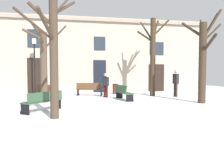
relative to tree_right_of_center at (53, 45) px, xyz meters
The scene contains 14 objects.
ground_plane 4.03m from the tree_right_of_center, 30.79° to the left, with size 29.73×29.73×0.00m, color white.
building_facade 10.36m from the tree_right_of_center, 75.02° to the left, with size 18.58×0.60×6.14m.
tree_right_of_center is the anchor object (origin of this frame).
tree_center 8.86m from the tree_right_of_center, 46.39° to the left, with size 2.01×1.59×5.44m.
tree_near_facade 7.88m from the tree_right_of_center, 19.34° to the left, with size 1.64×2.38×4.88m.
tree_foreground 4.43m from the tree_right_of_center, 101.69° to the left, with size 2.43×1.66×4.17m.
streetlamp 8.77m from the tree_right_of_center, 103.56° to the left, with size 0.30×0.30×4.12m.
litter_bin 9.30m from the tree_right_of_center, 65.06° to the left, with size 0.42×0.42×0.76m.
bench_facing_shops 7.74m from the tree_right_of_center, 76.12° to the left, with size 1.85×0.88×0.91m.
bench_near_center_tree 2.67m from the tree_right_of_center, 110.03° to the left, with size 1.56×1.73×0.84m.
bench_by_litter_bin 6.21m from the tree_right_of_center, 52.03° to the left, with size 0.73×1.92×0.89m.
bench_back_to_back_left 6.37m from the tree_right_of_center, 97.93° to the left, with size 1.59×1.39×0.88m.
person_strolling 6.85m from the tree_right_of_center, 65.46° to the left, with size 0.42×0.42×1.58m.
person_near_bench 9.44m from the tree_right_of_center, 37.02° to the left, with size 0.30×0.42×1.82m.
Camera 1 is at (-1.97, -9.27, 1.61)m, focal length 34.25 mm.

